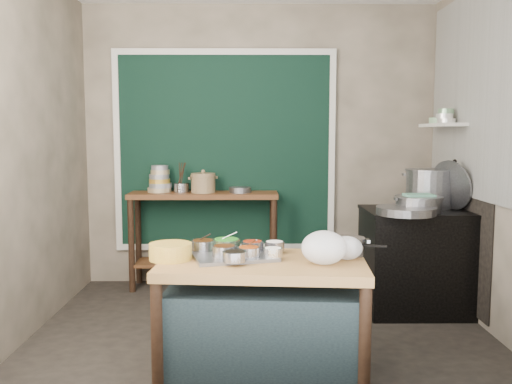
{
  "coord_description": "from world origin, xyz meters",
  "views": [
    {
      "loc": [
        -0.08,
        -4.0,
        1.52
      ],
      "look_at": [
        -0.04,
        0.25,
        1.06
      ],
      "focal_mm": 38.0,
      "sensor_mm": 36.0,
      "label": 1
    }
  ],
  "objects_px": {
    "stove_block": "(418,262)",
    "condiment_tray": "(234,256)",
    "utensil_cup": "(182,188)",
    "steamer": "(419,204)",
    "prep_table": "(263,320)",
    "stock_pot": "(429,188)",
    "back_counter": "(204,240)",
    "ceramic_crock": "(203,184)",
    "yellow_basin": "(171,251)",
    "saucepan": "(348,246)"
  },
  "relations": [
    {
      "from": "utensil_cup",
      "to": "stock_pot",
      "type": "xyz_separation_m",
      "value": [
        2.25,
        -0.6,
        0.05
      ]
    },
    {
      "from": "back_counter",
      "to": "saucepan",
      "type": "bearing_deg",
      "value": -60.21
    },
    {
      "from": "back_counter",
      "to": "stock_pot",
      "type": "height_order",
      "value": "stock_pot"
    },
    {
      "from": "back_counter",
      "to": "stove_block",
      "type": "relative_size",
      "value": 1.61
    },
    {
      "from": "prep_table",
      "to": "yellow_basin",
      "type": "xyz_separation_m",
      "value": [
        -0.57,
        0.03,
        0.43
      ]
    },
    {
      "from": "prep_table",
      "to": "utensil_cup",
      "type": "distance_m",
      "value": 2.27
    },
    {
      "from": "stove_block",
      "to": "steamer",
      "type": "xyz_separation_m",
      "value": [
        -0.05,
        -0.13,
        0.52
      ]
    },
    {
      "from": "yellow_basin",
      "to": "saucepan",
      "type": "xyz_separation_m",
      "value": [
        1.12,
        0.11,
        0.01
      ]
    },
    {
      "from": "yellow_basin",
      "to": "utensil_cup",
      "type": "bearing_deg",
      "value": 95.34
    },
    {
      "from": "back_counter",
      "to": "condiment_tray",
      "type": "bearing_deg",
      "value": -79.57
    },
    {
      "from": "stock_pot",
      "to": "prep_table",
      "type": "bearing_deg",
      "value": -135.73
    },
    {
      "from": "back_counter",
      "to": "steamer",
      "type": "bearing_deg",
      "value": -24.81
    },
    {
      "from": "yellow_basin",
      "to": "steamer",
      "type": "distance_m",
      "value": 2.21
    },
    {
      "from": "prep_table",
      "to": "back_counter",
      "type": "height_order",
      "value": "back_counter"
    },
    {
      "from": "stock_pot",
      "to": "utensil_cup",
      "type": "bearing_deg",
      "value": 165.11
    },
    {
      "from": "prep_table",
      "to": "ceramic_crock",
      "type": "relative_size",
      "value": 4.94
    },
    {
      "from": "stock_pot",
      "to": "yellow_basin",
      "type": "bearing_deg",
      "value": -145.3
    },
    {
      "from": "condiment_tray",
      "to": "saucepan",
      "type": "bearing_deg",
      "value": 5.7
    },
    {
      "from": "prep_table",
      "to": "stock_pot",
      "type": "height_order",
      "value": "stock_pot"
    },
    {
      "from": "prep_table",
      "to": "condiment_tray",
      "type": "relative_size",
      "value": 2.51
    },
    {
      "from": "back_counter",
      "to": "ceramic_crock",
      "type": "distance_m",
      "value": 0.56
    },
    {
      "from": "prep_table",
      "to": "back_counter",
      "type": "bearing_deg",
      "value": 109.53
    },
    {
      "from": "prep_table",
      "to": "saucepan",
      "type": "relative_size",
      "value": 5.86
    },
    {
      "from": "stove_block",
      "to": "utensil_cup",
      "type": "distance_m",
      "value": 2.32
    },
    {
      "from": "saucepan",
      "to": "steamer",
      "type": "bearing_deg",
      "value": 68.29
    },
    {
      "from": "prep_table",
      "to": "stove_block",
      "type": "relative_size",
      "value": 1.39
    },
    {
      "from": "prep_table",
      "to": "yellow_basin",
      "type": "height_order",
      "value": "yellow_basin"
    },
    {
      "from": "back_counter",
      "to": "ceramic_crock",
      "type": "xyz_separation_m",
      "value": [
        -0.0,
        -0.01,
        0.56
      ]
    },
    {
      "from": "condiment_tray",
      "to": "yellow_basin",
      "type": "height_order",
      "value": "yellow_basin"
    },
    {
      "from": "stock_pot",
      "to": "back_counter",
      "type": "bearing_deg",
      "value": 164.06
    },
    {
      "from": "utensil_cup",
      "to": "steamer",
      "type": "relative_size",
      "value": 0.38
    },
    {
      "from": "back_counter",
      "to": "saucepan",
      "type": "relative_size",
      "value": 6.8
    },
    {
      "from": "saucepan",
      "to": "stock_pot",
      "type": "distance_m",
      "value": 1.64
    },
    {
      "from": "condiment_tray",
      "to": "stock_pot",
      "type": "height_order",
      "value": "stock_pot"
    },
    {
      "from": "saucepan",
      "to": "ceramic_crock",
      "type": "relative_size",
      "value": 0.84
    },
    {
      "from": "condiment_tray",
      "to": "yellow_basin",
      "type": "distance_m",
      "value": 0.4
    },
    {
      "from": "yellow_basin",
      "to": "stock_pot",
      "type": "bearing_deg",
      "value": 34.7
    },
    {
      "from": "saucepan",
      "to": "ceramic_crock",
      "type": "bearing_deg",
      "value": 134.59
    },
    {
      "from": "prep_table",
      "to": "back_counter",
      "type": "distance_m",
      "value": 2.1
    },
    {
      "from": "back_counter",
      "to": "ceramic_crock",
      "type": "relative_size",
      "value": 5.73
    },
    {
      "from": "prep_table",
      "to": "steamer",
      "type": "bearing_deg",
      "value": 46.43
    },
    {
      "from": "yellow_basin",
      "to": "utensil_cup",
      "type": "relative_size",
      "value": 1.74
    },
    {
      "from": "stove_block",
      "to": "ceramic_crock",
      "type": "bearing_deg",
      "value": 159.3
    },
    {
      "from": "yellow_basin",
      "to": "stock_pot",
      "type": "height_order",
      "value": "stock_pot"
    },
    {
      "from": "saucepan",
      "to": "yellow_basin",
      "type": "bearing_deg",
      "value": -160.01
    },
    {
      "from": "stove_block",
      "to": "condiment_tray",
      "type": "bearing_deg",
      "value": -141.08
    },
    {
      "from": "stove_block",
      "to": "condiment_tray",
      "type": "relative_size",
      "value": 1.81
    },
    {
      "from": "condiment_tray",
      "to": "ceramic_crock",
      "type": "bearing_deg",
      "value": 100.55
    },
    {
      "from": "back_counter",
      "to": "condiment_tray",
      "type": "height_order",
      "value": "back_counter"
    },
    {
      "from": "yellow_basin",
      "to": "steamer",
      "type": "xyz_separation_m",
      "value": [
        1.88,
        1.15,
        0.14
      ]
    }
  ]
}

